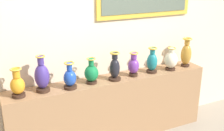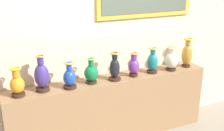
{
  "view_description": "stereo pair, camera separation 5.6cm",
  "coord_description": "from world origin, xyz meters",
  "px_view_note": "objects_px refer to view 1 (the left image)",
  "views": [
    {
      "loc": [
        -1.44,
        -3.0,
        2.23
      ],
      "look_at": [
        0.0,
        0.0,
        1.06
      ],
      "focal_mm": 44.4,
      "sensor_mm": 36.0,
      "label": 1
    },
    {
      "loc": [
        -1.39,
        -3.02,
        2.23
      ],
      "look_at": [
        0.0,
        0.0,
        1.06
      ],
      "focal_mm": 44.4,
      "sensor_mm": 36.0,
      "label": 2
    }
  ],
  "objects_px": {
    "vase_sapphire": "(70,78)",
    "vase_ivory": "(171,60)",
    "vase_indigo": "(42,77)",
    "vase_teal": "(152,62)",
    "vase_emerald": "(91,73)",
    "vase_violet": "(134,66)",
    "vase_amber": "(18,85)",
    "vase_onyx": "(115,68)",
    "vase_ochre": "(186,54)"
  },
  "relations": [
    {
      "from": "vase_indigo",
      "to": "vase_ochre",
      "type": "xyz_separation_m",
      "value": [
        2.06,
        -0.02,
        0.01
      ]
    },
    {
      "from": "vase_indigo",
      "to": "vase_violet",
      "type": "relative_size",
      "value": 1.34
    },
    {
      "from": "vase_ivory",
      "to": "vase_onyx",
      "type": "bearing_deg",
      "value": 179.93
    },
    {
      "from": "vase_indigo",
      "to": "vase_teal",
      "type": "bearing_deg",
      "value": -0.81
    },
    {
      "from": "vase_indigo",
      "to": "vase_emerald",
      "type": "distance_m",
      "value": 0.6
    },
    {
      "from": "vase_emerald",
      "to": "vase_ivory",
      "type": "relative_size",
      "value": 1.01
    },
    {
      "from": "vase_indigo",
      "to": "vase_amber",
      "type": "bearing_deg",
      "value": -173.99
    },
    {
      "from": "vase_emerald",
      "to": "vase_ochre",
      "type": "height_order",
      "value": "vase_ochre"
    },
    {
      "from": "vase_indigo",
      "to": "vase_ivory",
      "type": "bearing_deg",
      "value": -1.53
    },
    {
      "from": "vase_onyx",
      "to": "vase_emerald",
      "type": "bearing_deg",
      "value": 175.21
    },
    {
      "from": "vase_sapphire",
      "to": "vase_ivory",
      "type": "relative_size",
      "value": 1.01
    },
    {
      "from": "vase_sapphire",
      "to": "vase_ivory",
      "type": "height_order",
      "value": "vase_sapphire"
    },
    {
      "from": "vase_emerald",
      "to": "vase_violet",
      "type": "distance_m",
      "value": 0.59
    },
    {
      "from": "vase_indigo",
      "to": "vase_sapphire",
      "type": "distance_m",
      "value": 0.32
    },
    {
      "from": "vase_onyx",
      "to": "vase_amber",
      "type": "bearing_deg",
      "value": 179.17
    },
    {
      "from": "vase_amber",
      "to": "vase_indigo",
      "type": "height_order",
      "value": "vase_indigo"
    },
    {
      "from": "vase_amber",
      "to": "vase_ivory",
      "type": "xyz_separation_m",
      "value": [
        2.05,
        -0.02,
        0.0
      ]
    },
    {
      "from": "vase_indigo",
      "to": "vase_sapphire",
      "type": "bearing_deg",
      "value": -10.05
    },
    {
      "from": "vase_indigo",
      "to": "vase_violet",
      "type": "distance_m",
      "value": 1.18
    },
    {
      "from": "vase_amber",
      "to": "vase_ochre",
      "type": "distance_m",
      "value": 2.34
    },
    {
      "from": "vase_teal",
      "to": "vase_onyx",
      "type": "bearing_deg",
      "value": -177.48
    },
    {
      "from": "vase_sapphire",
      "to": "vase_violet",
      "type": "distance_m",
      "value": 0.87
    },
    {
      "from": "vase_teal",
      "to": "vase_ochre",
      "type": "distance_m",
      "value": 0.58
    },
    {
      "from": "vase_teal",
      "to": "vase_violet",
      "type": "bearing_deg",
      "value": -178.14
    },
    {
      "from": "vase_indigo",
      "to": "vase_violet",
      "type": "xyz_separation_m",
      "value": [
        1.18,
        -0.03,
        -0.04
      ]
    },
    {
      "from": "vase_teal",
      "to": "vase_ivory",
      "type": "bearing_deg",
      "value": -5.12
    },
    {
      "from": "vase_ivory",
      "to": "vase_indigo",
      "type": "bearing_deg",
      "value": 178.47
    },
    {
      "from": "vase_onyx",
      "to": "vase_ochre",
      "type": "distance_m",
      "value": 1.16
    },
    {
      "from": "vase_amber",
      "to": "vase_violet",
      "type": "distance_m",
      "value": 1.46
    },
    {
      "from": "vase_sapphire",
      "to": "vase_teal",
      "type": "height_order",
      "value": "vase_teal"
    },
    {
      "from": "vase_sapphire",
      "to": "vase_teal",
      "type": "xyz_separation_m",
      "value": [
        1.17,
        0.03,
        0.02
      ]
    },
    {
      "from": "vase_violet",
      "to": "vase_ivory",
      "type": "bearing_deg",
      "value": -1.64
    },
    {
      "from": "vase_emerald",
      "to": "vase_onyx",
      "type": "xyz_separation_m",
      "value": [
        0.31,
        -0.03,
        0.03
      ]
    },
    {
      "from": "vase_onyx",
      "to": "vase_violet",
      "type": "distance_m",
      "value": 0.28
    },
    {
      "from": "vase_onyx",
      "to": "vase_teal",
      "type": "distance_m",
      "value": 0.58
    },
    {
      "from": "vase_indigo",
      "to": "vase_ochre",
      "type": "relative_size",
      "value": 1.03
    },
    {
      "from": "vase_sapphire",
      "to": "vase_ochre",
      "type": "height_order",
      "value": "vase_ochre"
    },
    {
      "from": "vase_indigo",
      "to": "vase_violet",
      "type": "height_order",
      "value": "vase_indigo"
    },
    {
      "from": "vase_violet",
      "to": "vase_ivory",
      "type": "distance_m",
      "value": 0.59
    },
    {
      "from": "vase_onyx",
      "to": "vase_ivory",
      "type": "height_order",
      "value": "vase_onyx"
    },
    {
      "from": "vase_amber",
      "to": "vase_ochre",
      "type": "xyz_separation_m",
      "value": [
        2.34,
        0.01,
        0.05
      ]
    },
    {
      "from": "vase_onyx",
      "to": "vase_ochre",
      "type": "xyz_separation_m",
      "value": [
        1.16,
        0.03,
        0.03
      ]
    },
    {
      "from": "vase_sapphire",
      "to": "vase_ochre",
      "type": "bearing_deg",
      "value": 1.24
    },
    {
      "from": "vase_ochre",
      "to": "vase_violet",
      "type": "bearing_deg",
      "value": -179.13
    },
    {
      "from": "vase_sapphire",
      "to": "vase_ivory",
      "type": "xyz_separation_m",
      "value": [
        1.46,
        0.01,
        0.01
      ]
    },
    {
      "from": "vase_violet",
      "to": "vase_indigo",
      "type": "bearing_deg",
      "value": 178.53
    },
    {
      "from": "vase_violet",
      "to": "vase_ochre",
      "type": "distance_m",
      "value": 0.88
    },
    {
      "from": "vase_violet",
      "to": "vase_ochre",
      "type": "xyz_separation_m",
      "value": [
        0.88,
        0.01,
        0.05
      ]
    },
    {
      "from": "vase_teal",
      "to": "vase_ochre",
      "type": "relative_size",
      "value": 0.84
    },
    {
      "from": "vase_emerald",
      "to": "vase_ivory",
      "type": "distance_m",
      "value": 1.18
    }
  ]
}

